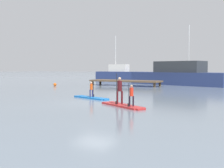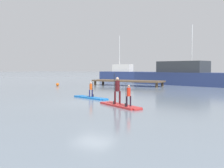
{
  "view_description": "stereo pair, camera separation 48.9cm",
  "coord_description": "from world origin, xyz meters",
  "px_view_note": "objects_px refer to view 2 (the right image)",
  "views": [
    {
      "loc": [
        9.07,
        -14.49,
        2.13
      ],
      "look_at": [
        -0.95,
        3.95,
        0.91
      ],
      "focal_mm": 44.71,
      "sensor_mm": 36.0,
      "label": 1
    },
    {
      "loc": [
        9.49,
        -14.25,
        2.13
      ],
      "look_at": [
        -0.95,
        3.95,
        0.91
      ],
      "focal_mm": 44.71,
      "sensor_mm": 36.0,
      "label": 2
    }
  ],
  "objects_px": {
    "paddler_child_front": "(128,94)",
    "fishing_boat_green_midground": "(124,74)",
    "paddler_child_solo": "(91,88)",
    "paddleboard_far": "(120,106)",
    "paddler_adult": "(117,89)",
    "fishing_boat_white_large": "(183,76)",
    "paddleboard_near": "(91,98)",
    "mooring_buoy_near": "(58,84)"
  },
  "relations": [
    {
      "from": "paddler_child_front",
      "to": "fishing_boat_green_midground",
      "type": "bearing_deg",
      "value": 117.71
    },
    {
      "from": "fishing_boat_green_midground",
      "to": "paddler_child_solo",
      "type": "bearing_deg",
      "value": -66.79
    },
    {
      "from": "paddleboard_far",
      "to": "paddler_adult",
      "type": "relative_size",
      "value": 1.89
    },
    {
      "from": "paddler_adult",
      "to": "paddleboard_far",
      "type": "bearing_deg",
      "value": -27.82
    },
    {
      "from": "paddler_child_solo",
      "to": "paddleboard_far",
      "type": "bearing_deg",
      "value": -34.94
    },
    {
      "from": "paddler_child_solo",
      "to": "paddler_adult",
      "type": "height_order",
      "value": "paddler_adult"
    },
    {
      "from": "fishing_boat_green_midground",
      "to": "fishing_boat_white_large",
      "type": "bearing_deg",
      "value": -37.2
    },
    {
      "from": "paddler_child_solo",
      "to": "paddler_adult",
      "type": "relative_size",
      "value": 0.62
    },
    {
      "from": "paddleboard_near",
      "to": "mooring_buoy_near",
      "type": "bearing_deg",
      "value": 140.1
    },
    {
      "from": "paddler_child_solo",
      "to": "paddleboard_far",
      "type": "height_order",
      "value": "paddler_child_solo"
    },
    {
      "from": "paddleboard_near",
      "to": "paddler_adult",
      "type": "distance_m",
      "value": 4.32
    },
    {
      "from": "paddler_child_front",
      "to": "mooring_buoy_near",
      "type": "distance_m",
      "value": 19.61
    },
    {
      "from": "fishing_boat_white_large",
      "to": "paddler_child_front",
      "type": "bearing_deg",
      "value": -81.52
    },
    {
      "from": "paddler_adult",
      "to": "fishing_boat_white_large",
      "type": "height_order",
      "value": "fishing_boat_white_large"
    },
    {
      "from": "paddler_adult",
      "to": "paddler_child_front",
      "type": "xyz_separation_m",
      "value": [
        0.98,
        -0.55,
        -0.22
      ]
    },
    {
      "from": "paddler_child_solo",
      "to": "mooring_buoy_near",
      "type": "bearing_deg",
      "value": 140.16
    },
    {
      "from": "paddleboard_near",
      "to": "paddler_child_front",
      "type": "height_order",
      "value": "paddler_child_front"
    },
    {
      "from": "paddler_child_front",
      "to": "paddler_adult",
      "type": "bearing_deg",
      "value": 150.59
    },
    {
      "from": "paddler_adult",
      "to": "paddler_child_front",
      "type": "distance_m",
      "value": 1.14
    },
    {
      "from": "paddleboard_near",
      "to": "paddler_adult",
      "type": "bearing_deg",
      "value": -35.29
    },
    {
      "from": "paddler_child_solo",
      "to": "mooring_buoy_near",
      "type": "relative_size",
      "value": 2.93
    },
    {
      "from": "paddler_child_solo",
      "to": "fishing_boat_white_large",
      "type": "height_order",
      "value": "fishing_boat_white_large"
    },
    {
      "from": "paddler_adult",
      "to": "mooring_buoy_near",
      "type": "distance_m",
      "value": 18.51
    },
    {
      "from": "paddler_child_front",
      "to": "mooring_buoy_near",
      "type": "bearing_deg",
      "value": 141.69
    },
    {
      "from": "paddler_adult",
      "to": "paddleboard_near",
      "type": "bearing_deg",
      "value": 144.71
    },
    {
      "from": "paddleboard_near",
      "to": "paddleboard_far",
      "type": "height_order",
      "value": "same"
    },
    {
      "from": "paddleboard_near",
      "to": "fishing_boat_white_large",
      "type": "distance_m",
      "value": 19.05
    },
    {
      "from": "paddler_child_solo",
      "to": "paddler_child_front",
      "type": "relative_size",
      "value": 0.86
    },
    {
      "from": "paddler_child_solo",
      "to": "paddler_child_front",
      "type": "xyz_separation_m",
      "value": [
        4.42,
        -3.0,
        0.05
      ]
    },
    {
      "from": "paddler_child_front",
      "to": "fishing_boat_white_large",
      "type": "bearing_deg",
      "value": 98.48
    },
    {
      "from": "paddler_child_front",
      "to": "fishing_boat_green_midground",
      "type": "distance_m",
      "value": 36.6
    },
    {
      "from": "paddler_child_solo",
      "to": "fishing_boat_green_midground",
      "type": "height_order",
      "value": "fishing_boat_green_midground"
    },
    {
      "from": "paddleboard_far",
      "to": "fishing_boat_green_midground",
      "type": "bearing_deg",
      "value": 117.03
    },
    {
      "from": "paddleboard_far",
      "to": "fishing_boat_white_large",
      "type": "height_order",
      "value": "fishing_boat_white_large"
    },
    {
      "from": "paddler_child_solo",
      "to": "mooring_buoy_near",
      "type": "distance_m",
      "value": 14.29
    },
    {
      "from": "paddleboard_far",
      "to": "fishing_boat_white_large",
      "type": "distance_m",
      "value": 21.75
    },
    {
      "from": "paddleboard_far",
      "to": "fishing_boat_green_midground",
      "type": "relative_size",
      "value": 0.34
    },
    {
      "from": "paddler_adult",
      "to": "fishing_boat_white_large",
      "type": "bearing_deg",
      "value": 96.13
    },
    {
      "from": "paddler_child_front",
      "to": "paddleboard_near",
      "type": "bearing_deg",
      "value": 145.94
    },
    {
      "from": "paddleboard_far",
      "to": "paddler_child_front",
      "type": "xyz_separation_m",
      "value": [
        0.7,
        -0.4,
        0.69
      ]
    },
    {
      "from": "paddleboard_near",
      "to": "paddler_child_front",
      "type": "distance_m",
      "value": 5.38
    },
    {
      "from": "fishing_boat_white_large",
      "to": "fishing_boat_green_midground",
      "type": "relative_size",
      "value": 1.39
    }
  ]
}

